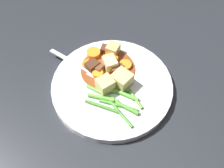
{
  "coord_description": "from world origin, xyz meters",
  "views": [
    {
      "loc": [
        -0.33,
        0.13,
        0.51
      ],
      "look_at": [
        0.0,
        0.0,
        0.02
      ],
      "focal_mm": 43.84,
      "sensor_mm": 36.0,
      "label": 1
    }
  ],
  "objects_px": {
    "potato_chunk_1": "(122,80)",
    "meat_chunk_0": "(117,69)",
    "carrot_slice_0": "(125,65)",
    "potato_chunk_3": "(113,50)",
    "potato_chunk_2": "(105,85)",
    "carrot_slice_1": "(98,74)",
    "carrot_slice_4": "(94,53)",
    "meat_chunk_3": "(98,68)",
    "carrot_slice_3": "(111,60)",
    "fork": "(81,67)",
    "potato_chunk_0": "(110,63)",
    "meat_chunk_2": "(105,50)",
    "carrot_slice_2": "(87,64)",
    "meat_chunk_1": "(92,66)",
    "dinner_plate": "(112,86)"
  },
  "relations": [
    {
      "from": "dinner_plate",
      "to": "potato_chunk_1",
      "type": "distance_m",
      "value": 0.03
    },
    {
      "from": "potato_chunk_0",
      "to": "potato_chunk_2",
      "type": "relative_size",
      "value": 1.01
    },
    {
      "from": "carrot_slice_4",
      "to": "fork",
      "type": "distance_m",
      "value": 0.05
    },
    {
      "from": "potato_chunk_1",
      "to": "meat_chunk_0",
      "type": "xyz_separation_m",
      "value": [
        0.04,
        -0.0,
        -0.01
      ]
    },
    {
      "from": "carrot_slice_3",
      "to": "potato_chunk_3",
      "type": "relative_size",
      "value": 1.22
    },
    {
      "from": "carrot_slice_1",
      "to": "meat_chunk_0",
      "type": "xyz_separation_m",
      "value": [
        -0.01,
        -0.05,
        0.0
      ]
    },
    {
      "from": "potato_chunk_2",
      "to": "potato_chunk_1",
      "type": "bearing_deg",
      "value": -91.1
    },
    {
      "from": "meat_chunk_2",
      "to": "carrot_slice_1",
      "type": "bearing_deg",
      "value": 146.39
    },
    {
      "from": "carrot_slice_1",
      "to": "potato_chunk_0",
      "type": "distance_m",
      "value": 0.04
    },
    {
      "from": "carrot_slice_3",
      "to": "potato_chunk_2",
      "type": "height_order",
      "value": "potato_chunk_2"
    },
    {
      "from": "meat_chunk_1",
      "to": "fork",
      "type": "xyz_separation_m",
      "value": [
        0.01,
        0.02,
        -0.01
      ]
    },
    {
      "from": "carrot_slice_0",
      "to": "meat_chunk_0",
      "type": "distance_m",
      "value": 0.02
    },
    {
      "from": "carrot_slice_3",
      "to": "meat_chunk_2",
      "type": "relative_size",
      "value": 1.67
    },
    {
      "from": "carrot_slice_0",
      "to": "potato_chunk_3",
      "type": "relative_size",
      "value": 1.0
    },
    {
      "from": "potato_chunk_0",
      "to": "meat_chunk_3",
      "type": "xyz_separation_m",
      "value": [
        0.0,
        0.03,
        -0.01
      ]
    },
    {
      "from": "carrot_slice_0",
      "to": "meat_chunk_0",
      "type": "relative_size",
      "value": 1.09
    },
    {
      "from": "carrot_slice_4",
      "to": "potato_chunk_1",
      "type": "relative_size",
      "value": 0.86
    },
    {
      "from": "carrot_slice_0",
      "to": "meat_chunk_1",
      "type": "xyz_separation_m",
      "value": [
        0.02,
        0.07,
        0.0
      ]
    },
    {
      "from": "carrot_slice_1",
      "to": "meat_chunk_2",
      "type": "distance_m",
      "value": 0.07
    },
    {
      "from": "carrot_slice_0",
      "to": "meat_chunk_2",
      "type": "bearing_deg",
      "value": 24.53
    },
    {
      "from": "meat_chunk_3",
      "to": "fork",
      "type": "bearing_deg",
      "value": 58.96
    },
    {
      "from": "carrot_slice_0",
      "to": "carrot_slice_2",
      "type": "height_order",
      "value": "carrot_slice_0"
    },
    {
      "from": "potato_chunk_1",
      "to": "carrot_slice_3",
      "type": "bearing_deg",
      "value": -0.41
    },
    {
      "from": "carrot_slice_4",
      "to": "meat_chunk_3",
      "type": "distance_m",
      "value": 0.05
    },
    {
      "from": "meat_chunk_0",
      "to": "fork",
      "type": "bearing_deg",
      "value": 60.58
    },
    {
      "from": "meat_chunk_3",
      "to": "potato_chunk_3",
      "type": "bearing_deg",
      "value": -54.57
    },
    {
      "from": "carrot_slice_1",
      "to": "potato_chunk_1",
      "type": "height_order",
      "value": "potato_chunk_1"
    },
    {
      "from": "carrot_slice_4",
      "to": "meat_chunk_2",
      "type": "relative_size",
      "value": 1.54
    },
    {
      "from": "carrot_slice_2",
      "to": "meat_chunk_3",
      "type": "bearing_deg",
      "value": -137.68
    },
    {
      "from": "carrot_slice_3",
      "to": "meat_chunk_0",
      "type": "distance_m",
      "value": 0.03
    },
    {
      "from": "potato_chunk_2",
      "to": "meat_chunk_0",
      "type": "height_order",
      "value": "potato_chunk_2"
    },
    {
      "from": "potato_chunk_1",
      "to": "meat_chunk_1",
      "type": "distance_m",
      "value": 0.08
    },
    {
      "from": "meat_chunk_2",
      "to": "potato_chunk_3",
      "type": "bearing_deg",
      "value": -125.28
    },
    {
      "from": "potato_chunk_1",
      "to": "meat_chunk_0",
      "type": "relative_size",
      "value": 1.42
    },
    {
      "from": "carrot_slice_3",
      "to": "carrot_slice_4",
      "type": "height_order",
      "value": "same"
    },
    {
      "from": "dinner_plate",
      "to": "carrot_slice_4",
      "type": "relative_size",
      "value": 8.31
    },
    {
      "from": "potato_chunk_0",
      "to": "potato_chunk_2",
      "type": "bearing_deg",
      "value": 150.15
    },
    {
      "from": "carrot_slice_2",
      "to": "potato_chunk_2",
      "type": "xyz_separation_m",
      "value": [
        -0.08,
        -0.02,
        0.01
      ]
    },
    {
      "from": "carrot_slice_1",
      "to": "meat_chunk_0",
      "type": "distance_m",
      "value": 0.05
    },
    {
      "from": "meat_chunk_2",
      "to": "meat_chunk_3",
      "type": "height_order",
      "value": "same"
    },
    {
      "from": "carrot_slice_1",
      "to": "potato_chunk_2",
      "type": "xyz_separation_m",
      "value": [
        -0.04,
        -0.0,
        0.01
      ]
    },
    {
      "from": "fork",
      "to": "potato_chunk_0",
      "type": "bearing_deg",
      "value": -110.19
    },
    {
      "from": "carrot_slice_4",
      "to": "potato_chunk_3",
      "type": "bearing_deg",
      "value": -103.65
    },
    {
      "from": "carrot_slice_3",
      "to": "potato_chunk_0",
      "type": "xyz_separation_m",
      "value": [
        -0.02,
        0.01,
        0.01
      ]
    },
    {
      "from": "carrot_slice_3",
      "to": "meat_chunk_3",
      "type": "bearing_deg",
      "value": 110.8
    },
    {
      "from": "carrot_slice_4",
      "to": "potato_chunk_0",
      "type": "height_order",
      "value": "potato_chunk_0"
    },
    {
      "from": "carrot_slice_1",
      "to": "potato_chunk_2",
      "type": "height_order",
      "value": "potato_chunk_2"
    },
    {
      "from": "potato_chunk_0",
      "to": "fork",
      "type": "xyz_separation_m",
      "value": [
        0.02,
        0.06,
        -0.01
      ]
    },
    {
      "from": "carrot_slice_2",
      "to": "carrot_slice_4",
      "type": "distance_m",
      "value": 0.03
    },
    {
      "from": "carrot_slice_2",
      "to": "potato_chunk_3",
      "type": "bearing_deg",
      "value": -78.21
    }
  ]
}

